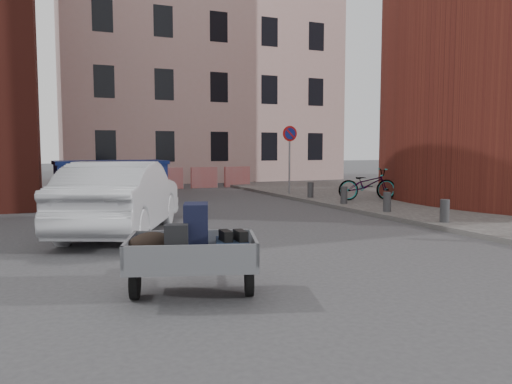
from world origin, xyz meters
name	(u,v)px	position (x,y,z in m)	size (l,w,h in m)	color
ground	(226,258)	(0.00, 0.00, 0.00)	(120.00, 120.00, 0.00)	#38383A
sidewalk	(476,205)	(10.00, 4.00, 0.06)	(9.00, 24.00, 0.12)	#474442
building_pink	(198,65)	(6.00, 22.00, 7.00)	(16.00, 8.00, 14.00)	#D0A8A0
no_parking_sign	(290,145)	(6.00, 9.48, 2.01)	(0.60, 0.09, 2.65)	gray
bollards	(387,202)	(6.00, 3.40, 0.40)	(0.22, 9.02, 0.55)	#3A3A3D
barriers	(204,177)	(4.20, 15.00, 0.50)	(4.70, 0.18, 1.00)	red
trailer	(191,250)	(-1.16, -1.96, 0.61)	(1.86, 1.97, 1.20)	black
dumpster	(111,183)	(-0.82, 9.23, 0.75)	(3.64, 2.02, 1.49)	navy
silver_car	(122,198)	(-1.28, 3.29, 0.81)	(1.70, 4.89, 1.61)	#B0B2B8
bicycle	(367,184)	(7.35, 6.24, 0.66)	(0.72, 2.07, 1.09)	black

